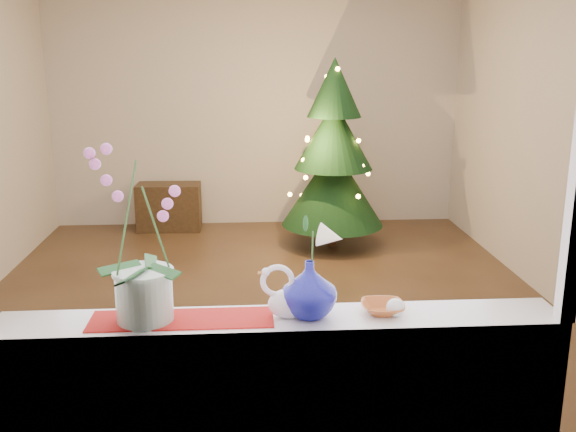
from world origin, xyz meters
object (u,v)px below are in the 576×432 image
at_px(xmas_tree, 333,154).
at_px(orchid_pot, 141,236).
at_px(swan, 290,292).
at_px(paperweight, 395,307).
at_px(blue_vase, 309,285).
at_px(amber_dish, 383,309).
at_px(side_table, 169,207).

bearing_deg(xmas_tree, orchid_pot, -107.69).
relative_size(swan, paperweight, 3.30).
relative_size(swan, blue_vase, 0.92).
bearing_deg(xmas_tree, paperweight, -94.29).
relative_size(blue_vase, paperweight, 3.58).
bearing_deg(swan, amber_dish, 13.51).
distance_m(orchid_pot, amber_dish, 0.97).
bearing_deg(blue_vase, amber_dish, 1.71).
bearing_deg(blue_vase, orchid_pot, -179.32).
bearing_deg(paperweight, blue_vase, 175.50).
bearing_deg(xmas_tree, amber_dish, -94.92).
distance_m(paperweight, side_table, 4.90).
distance_m(swan, blue_vase, 0.08).
bearing_deg(blue_vase, xmas_tree, 80.91).
bearing_deg(blue_vase, swan, -177.08).
distance_m(swan, amber_dish, 0.37).
relative_size(paperweight, side_table, 0.10).
height_order(blue_vase, paperweight, blue_vase).
height_order(swan, side_table, swan).
bearing_deg(orchid_pot, blue_vase, 0.68).
xyz_separation_m(orchid_pot, amber_dish, (0.92, 0.02, -0.32)).
bearing_deg(blue_vase, side_table, 103.27).
relative_size(swan, xmas_tree, 0.13).
height_order(xmas_tree, side_table, xmas_tree).
xyz_separation_m(paperweight, side_table, (-1.42, 4.64, -0.70)).
xyz_separation_m(orchid_pot, xmas_tree, (1.26, 3.94, -0.33)).
height_order(amber_dish, xmas_tree, xmas_tree).
distance_m(blue_vase, xmas_tree, 3.98).
relative_size(amber_dish, xmas_tree, 0.08).
height_order(orchid_pot, xmas_tree, xmas_tree).
height_order(blue_vase, side_table, blue_vase).
height_order(swan, paperweight, swan).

